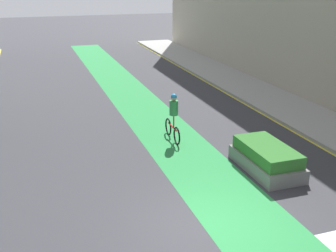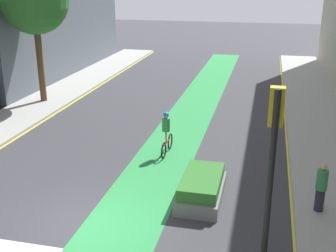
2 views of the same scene
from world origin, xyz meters
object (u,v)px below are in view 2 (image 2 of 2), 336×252
object	(u,v)px
cyclist_in_lane	(166,132)
street_tree_near	(34,0)
traffic_signal_near_right	(273,144)
pedestrian_sidewalk_right_a	(321,187)
median_planter	(202,188)

from	to	relation	value
cyclist_in_lane	street_tree_near	xyz separation A→B (m)	(-8.67, 5.73, 4.78)
traffic_signal_near_right	cyclist_in_lane	distance (m)	7.57
cyclist_in_lane	pedestrian_sidewalk_right_a	world-z (taller)	cyclist_in_lane
pedestrian_sidewalk_right_a	median_planter	size ratio (longest dim) A/B	0.59
median_planter	traffic_signal_near_right	bearing A→B (deg)	-51.54
pedestrian_sidewalk_right_a	median_planter	world-z (taller)	pedestrian_sidewalk_right_a
traffic_signal_near_right	pedestrian_sidewalk_right_a	distance (m)	3.69
pedestrian_sidewalk_right_a	street_tree_near	size ratio (longest dim) A/B	0.21
pedestrian_sidewalk_right_a	street_tree_near	xyz separation A→B (m)	(-14.32, 9.24, 4.81)
cyclist_in_lane	pedestrian_sidewalk_right_a	size ratio (longest dim) A/B	1.19
cyclist_in_lane	median_planter	size ratio (longest dim) A/B	0.70
traffic_signal_near_right	cyclist_in_lane	world-z (taller)	traffic_signal_near_right
traffic_signal_near_right	median_planter	xyz separation A→B (m)	(-2.07, 2.61, -2.77)
traffic_signal_near_right	street_tree_near	distance (m)	17.49
cyclist_in_lane	median_planter	xyz separation A→B (m)	(1.99, -3.38, -0.57)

